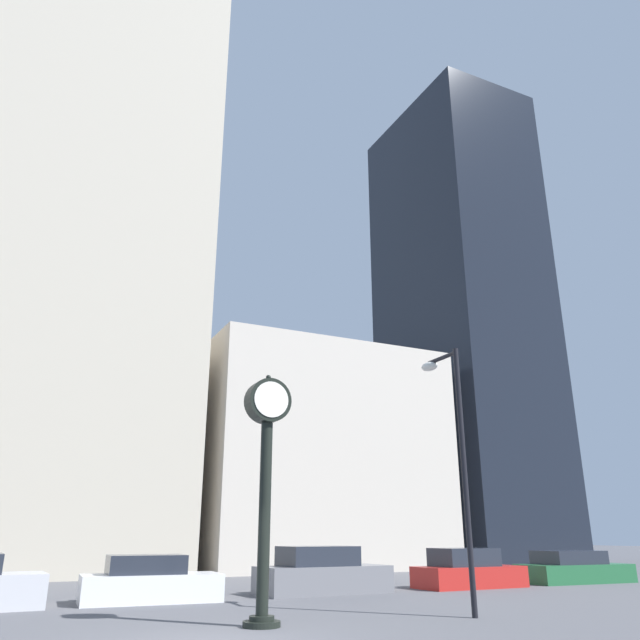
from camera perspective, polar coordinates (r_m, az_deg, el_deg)
The scene contains 9 objects.
building_tall_tower at distance 40.06m, azimuth -22.19°, elevation 8.81°, with size 15.00×12.00×39.22m.
building_storefront_row at distance 39.65m, azimuth -1.37°, elevation -12.70°, with size 14.20×12.00×12.47m.
building_glass_modern at distance 48.87m, azimuth 12.67°, elevation 0.14°, with size 8.36×12.00×35.05m.
street_clock at distance 14.58m, azimuth -4.95°, elevation -12.64°, with size 1.02×0.80×5.43m.
car_white at distance 20.13m, azimuth -15.31°, elevation -22.12°, with size 3.98×1.90×1.29m.
car_grey at distance 22.30m, azimuth 0.19°, elevation -22.17°, with size 4.54×2.04×1.48m.
car_red at distance 25.37m, azimuth 13.38°, elevation -21.44°, with size 4.22×1.84×1.38m.
car_green at distance 29.24m, azimuth 22.15°, elevation -20.35°, with size 4.80×2.11×1.23m.
street_lamp_right at distance 16.86m, azimuth 12.03°, elevation -10.13°, with size 0.36×1.57×6.53m.
Camera 1 is at (-3.59, -11.88, 1.82)m, focal length 35.00 mm.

